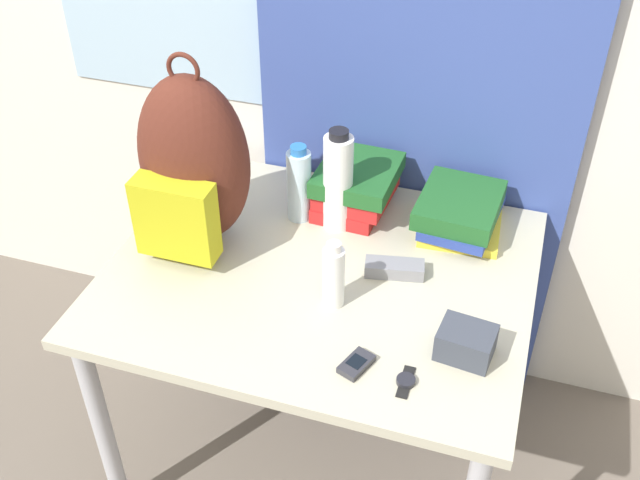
{
  "coord_description": "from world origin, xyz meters",
  "views": [
    {
      "loc": [
        0.45,
        -0.96,
        1.98
      ],
      "look_at": [
        0.0,
        0.44,
        0.82
      ],
      "focal_mm": 42.0,
      "sensor_mm": 36.0,
      "label": 1
    }
  ],
  "objects": [
    {
      "name": "camera_pouch",
      "position": [
        0.4,
        0.26,
        0.76
      ],
      "size": [
        0.13,
        0.11,
        0.07
      ],
      "color": "#383D47",
      "rests_on": "desk"
    },
    {
      "name": "wristwatch",
      "position": [
        0.29,
        0.13,
        0.73
      ],
      "size": [
        0.04,
        0.09,
        0.01
      ],
      "color": "black",
      "rests_on": "desk"
    },
    {
      "name": "sunglasses_case",
      "position": [
        0.18,
        0.48,
        0.74
      ],
      "size": [
        0.16,
        0.08,
        0.04
      ],
      "color": "gray",
      "rests_on": "desk"
    },
    {
      "name": "cell_phone",
      "position": [
        0.18,
        0.15,
        0.73
      ],
      "size": [
        0.08,
        0.1,
        0.02
      ],
      "color": "#2D2D33",
      "rests_on": "desk"
    },
    {
      "name": "water_bottle",
      "position": [
        -0.13,
        0.64,
        0.83
      ],
      "size": [
        0.07,
        0.07,
        0.23
      ],
      "color": "silver",
      "rests_on": "desk"
    },
    {
      "name": "desk",
      "position": [
        0.0,
        0.44,
        0.64
      ],
      "size": [
        1.08,
        0.87,
        0.72
      ],
      "color": "#B7B299",
      "rests_on": "ground_plane"
    },
    {
      "name": "sunscreen_bottle",
      "position": [
        0.07,
        0.33,
        0.81
      ],
      "size": [
        0.05,
        0.05,
        0.18
      ],
      "color": "white",
      "rests_on": "desk"
    },
    {
      "name": "sports_bottle",
      "position": [
        -0.01,
        0.64,
        0.87
      ],
      "size": [
        0.08,
        0.08,
        0.3
      ],
      "color": "white",
      "rests_on": "desk"
    },
    {
      "name": "book_stack_center",
      "position": [
        0.31,
        0.73,
        0.78
      ],
      "size": [
        0.24,
        0.3,
        0.11
      ],
      "color": "yellow",
      "rests_on": "desk"
    },
    {
      "name": "book_stack_left",
      "position": [
        0.01,
        0.73,
        0.8
      ],
      "size": [
        0.22,
        0.25,
        0.14
      ],
      "color": "red",
      "rests_on": "desk"
    },
    {
      "name": "curtain_blue",
      "position": [
        0.13,
        0.9,
        1.25
      ],
      "size": [
        0.92,
        0.04,
        2.5
      ],
      "color": "#384C93",
      "rests_on": "ground_plane"
    },
    {
      "name": "backpack",
      "position": [
        -0.35,
        0.47,
        0.95
      ],
      "size": [
        0.3,
        0.27,
        0.53
      ],
      "color": "#512319",
      "rests_on": "desk"
    }
  ]
}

